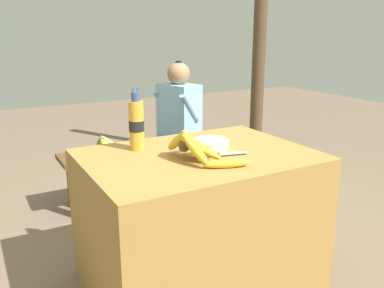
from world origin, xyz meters
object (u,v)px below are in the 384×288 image
(serving_bowl, at_px, (210,143))
(knife, at_px, (222,154))
(water_bottle, at_px, (136,124))
(seated_vendor, at_px, (175,120))
(banana_bunch_green, at_px, (106,144))
(support_post_far, at_px, (260,24))
(wooden_bench, at_px, (149,155))
(loose_banana_front, at_px, (226,164))
(banana_bunch_ripe, at_px, (191,144))

(serving_bowl, height_order, knife, serving_bowl)
(water_bottle, bearing_deg, seated_vendor, 53.58)
(serving_bowl, xyz_separation_m, water_bottle, (-0.34, 0.17, 0.11))
(banana_bunch_green, relative_size, support_post_far, 0.10)
(wooden_bench, distance_m, seated_vendor, 0.35)
(seated_vendor, distance_m, support_post_far, 1.41)
(support_post_far, bearing_deg, loose_banana_front, -131.42)
(banana_bunch_green, bearing_deg, water_bottle, -97.62)
(water_bottle, xyz_separation_m, banana_bunch_green, (0.13, 0.99, -0.36))
(banana_bunch_ripe, distance_m, wooden_bench, 1.40)
(loose_banana_front, bearing_deg, water_bottle, 116.57)
(wooden_bench, distance_m, banana_bunch_green, 0.38)
(support_post_far, bearing_deg, serving_bowl, -134.80)
(loose_banana_front, distance_m, knife, 0.18)
(water_bottle, relative_size, loose_banana_front, 1.48)
(water_bottle, bearing_deg, banana_bunch_green, 82.38)
(banana_bunch_ripe, xyz_separation_m, support_post_far, (1.67, 1.62, 0.59))
(serving_bowl, relative_size, support_post_far, 0.07)
(serving_bowl, bearing_deg, wooden_bench, 83.05)
(loose_banana_front, relative_size, seated_vendor, 0.20)
(banana_bunch_ripe, distance_m, knife, 0.18)
(serving_bowl, relative_size, seated_vendor, 0.17)
(water_bottle, distance_m, wooden_bench, 1.21)
(water_bottle, bearing_deg, serving_bowl, -25.90)
(serving_bowl, bearing_deg, banana_bunch_ripe, -146.12)
(wooden_bench, xyz_separation_m, support_post_far, (1.34, 0.34, 1.04))
(water_bottle, distance_m, knife, 0.47)
(serving_bowl, bearing_deg, banana_bunch_green, 100.40)
(loose_banana_front, bearing_deg, knife, 61.96)
(wooden_bench, relative_size, banana_bunch_green, 4.87)
(knife, xyz_separation_m, support_post_far, (1.50, 1.64, 0.66))
(seated_vendor, relative_size, support_post_far, 0.40)
(loose_banana_front, bearing_deg, wooden_bench, 80.39)
(water_bottle, relative_size, support_post_far, 0.12)
(knife, bearing_deg, seated_vendor, 85.88)
(banana_bunch_ripe, bearing_deg, support_post_far, 44.11)
(banana_bunch_green, bearing_deg, banana_bunch_ripe, -88.90)
(support_post_far, bearing_deg, wooden_bench, -165.95)
(seated_vendor, xyz_separation_m, support_post_far, (1.13, 0.38, 0.76))
(wooden_bench, bearing_deg, banana_bunch_green, 179.60)
(banana_bunch_ripe, distance_m, water_bottle, 0.34)
(seated_vendor, height_order, banana_bunch_green, seated_vendor)
(banana_bunch_ripe, height_order, loose_banana_front, banana_bunch_ripe)
(water_bottle, bearing_deg, knife, -44.56)
(water_bottle, height_order, wooden_bench, water_bottle)
(serving_bowl, distance_m, knife, 0.15)
(banana_bunch_ripe, height_order, serving_bowl, banana_bunch_ripe)
(seated_vendor, bearing_deg, water_bottle, 38.73)
(banana_bunch_ripe, height_order, support_post_far, support_post_far)
(loose_banana_front, height_order, wooden_bench, loose_banana_front)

